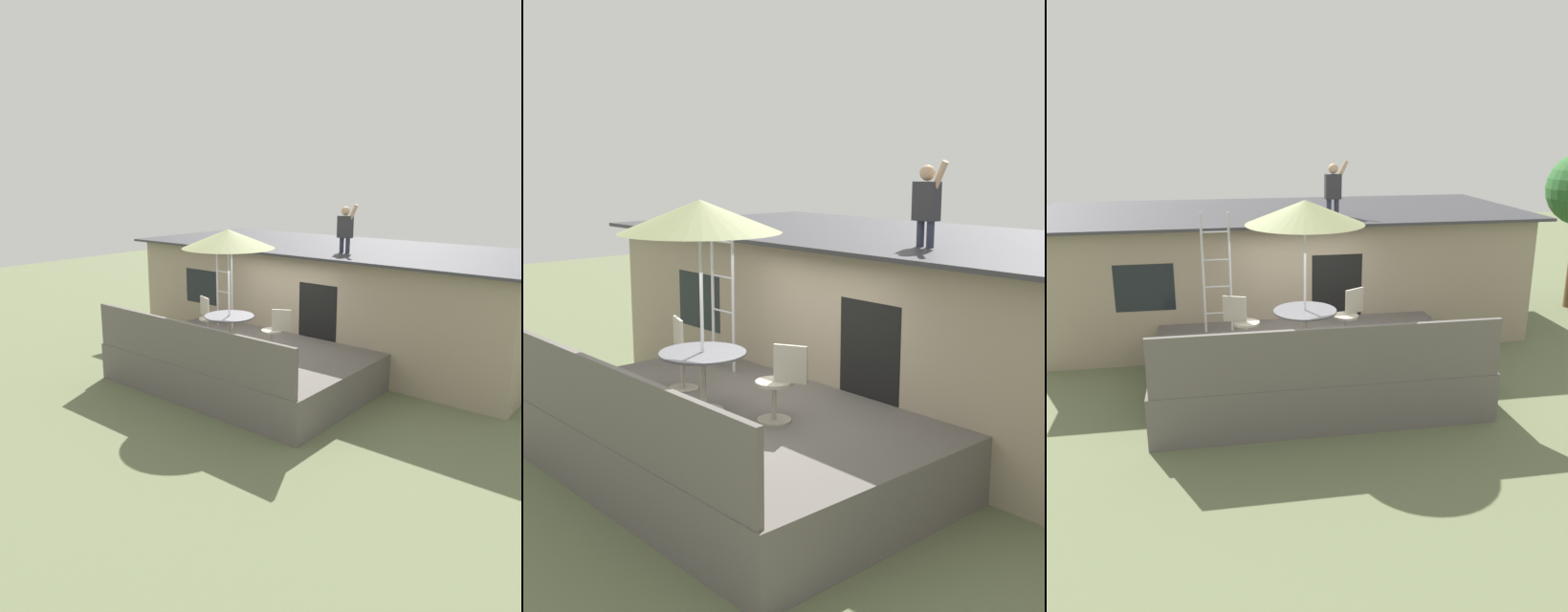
# 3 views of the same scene
# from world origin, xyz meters

# --- Properties ---
(ground_plane) EXTENTS (40.00, 40.00, 0.00)m
(ground_plane) POSITION_xyz_m (0.00, 0.00, 0.00)
(ground_plane) COLOR #66704C
(house) EXTENTS (10.50, 4.50, 2.67)m
(house) POSITION_xyz_m (-0.00, 3.60, 1.34)
(house) COLOR gray
(house) RESTS_ON ground
(deck) EXTENTS (5.28, 3.44, 0.80)m
(deck) POSITION_xyz_m (0.00, 0.00, 0.40)
(deck) COLOR #605B56
(deck) RESTS_ON ground
(deck_railing) EXTENTS (5.18, 0.08, 0.90)m
(deck_railing) POSITION_xyz_m (0.00, -1.67, 1.25)
(deck_railing) COLOR #605B56
(deck_railing) RESTS_ON deck
(patio_table) EXTENTS (1.04, 1.04, 0.74)m
(patio_table) POSITION_xyz_m (-0.14, -0.28, 1.39)
(patio_table) COLOR #A59E8C
(patio_table) RESTS_ON deck
(patio_umbrella) EXTENTS (1.90, 1.90, 2.54)m
(patio_umbrella) POSITION_xyz_m (-0.14, -0.28, 3.15)
(patio_umbrella) COLOR silver
(patio_umbrella) RESTS_ON deck
(step_ladder) EXTENTS (0.52, 0.04, 2.20)m
(step_ladder) POSITION_xyz_m (-1.52, 1.07, 1.90)
(step_ladder) COLOR silver
(step_ladder) RESTS_ON deck
(person_figure) EXTENTS (0.47, 0.20, 1.11)m
(person_figure) POSITION_xyz_m (0.93, 2.52, 3.28)
(person_figure) COLOR #33384C
(person_figure) RESTS_ON house
(patio_chair_left) EXTENTS (0.60, 0.44, 0.92)m
(patio_chair_left) POSITION_xyz_m (-1.15, 0.09, 1.26)
(patio_chair_left) COLOR #A59E8C
(patio_chair_left) RESTS_ON deck
(patio_chair_right) EXTENTS (0.58, 0.44, 0.92)m
(patio_chair_right) POSITION_xyz_m (0.72, 0.19, 1.26)
(patio_chair_right) COLOR #A59E8C
(patio_chair_right) RESTS_ON deck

